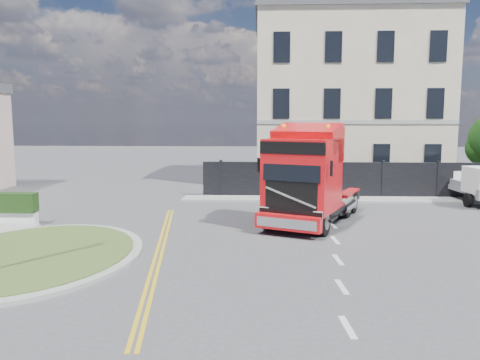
{
  "coord_description": "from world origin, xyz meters",
  "views": [
    {
      "loc": [
        0.25,
        -17.04,
        4.33
      ],
      "look_at": [
        -0.63,
        2.57,
        1.8
      ],
      "focal_mm": 35.0,
      "sensor_mm": 36.0,
      "label": 1
    }
  ],
  "objects": [
    {
      "name": "georgian_building",
      "position": [
        6.0,
        16.5,
        5.77
      ],
      "size": [
        12.3,
        10.3,
        12.8
      ],
      "color": "beige",
      "rests_on": "ground"
    },
    {
      "name": "truck",
      "position": [
        2.16,
        2.02,
        1.82
      ],
      "size": [
        5.01,
        7.22,
        4.06
      ],
      "rotation": [
        0.0,
        0.0,
        -0.41
      ],
      "color": "black",
      "rests_on": "ground"
    },
    {
      "name": "traffic_island",
      "position": [
        -7.0,
        -3.0,
        0.08
      ],
      "size": [
        6.8,
        6.8,
        0.17
      ],
      "color": "gray",
      "rests_on": "ground"
    },
    {
      "name": "hoarding_fence",
      "position": [
        6.55,
        9.0,
        1.0
      ],
      "size": [
        18.8,
        0.25,
        2.0
      ],
      "color": "black",
      "rests_on": "ground"
    },
    {
      "name": "pavement_far",
      "position": [
        6.0,
        8.1,
        0.06
      ],
      "size": [
        20.0,
        1.6,
        0.12
      ],
      "primitive_type": "cube",
      "color": "gray",
      "rests_on": "ground"
    },
    {
      "name": "ground",
      "position": [
        0.0,
        0.0,
        0.0
      ],
      "size": [
        120.0,
        120.0,
        0.0
      ],
      "primitive_type": "plane",
      "color": "#424244",
      "rests_on": "ground"
    }
  ]
}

